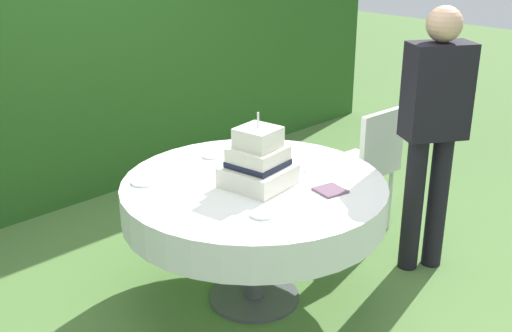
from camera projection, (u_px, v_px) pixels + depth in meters
The scene contains 11 objects.
ground_plane at pixel (254, 297), 3.67m from camera, with size 20.00×20.00×0.00m, color #547A3D.
foliage_hedge at pixel (50, 18), 4.55m from camera, with size 6.72×0.42×2.74m, color #28561E.
cake_table at pixel (254, 199), 3.44m from camera, with size 1.43×1.43×0.72m.
wedding_cake at pixel (258, 162), 3.33m from camera, with size 0.36×0.37×0.40m.
serving_plate_near at pixel (144, 182), 3.39m from camera, with size 0.14×0.14×0.01m, color white.
serving_plate_far at pixel (262, 214), 3.02m from camera, with size 0.12×0.12×0.01m, color white.
serving_plate_left at pixel (301, 167), 3.59m from camera, with size 0.12×0.12×0.01m, color white.
serving_plate_right at pixel (211, 156), 3.76m from camera, with size 0.10×0.10×0.01m, color white.
napkin_stack at pixel (330, 190), 3.29m from camera, with size 0.14×0.14×0.01m, color #6B4C60.
garden_chair at pixel (368, 159), 4.25m from camera, with size 0.42×0.42×0.89m.
standing_person at pixel (434, 124), 3.68m from camera, with size 0.41×0.36×1.60m.
Camera 1 is at (-2.20, -2.24, 2.05)m, focal length 44.77 mm.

